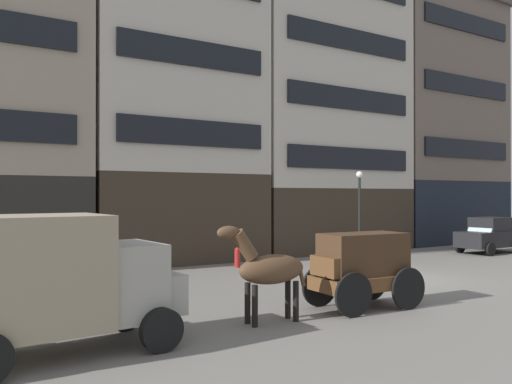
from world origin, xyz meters
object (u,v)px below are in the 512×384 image
object	(u,v)px
draft_horse	(268,269)
fire_hydrant_curbside	(237,257)
delivery_truck_far	(57,279)
cargo_wagon	(362,265)
sedan_dark	(489,235)
streetlamp_curbside	(359,202)

from	to	relation	value
draft_horse	fire_hydrant_curbside	world-z (taller)	draft_horse
delivery_truck_far	cargo_wagon	bearing A→B (deg)	-0.27
cargo_wagon	delivery_truck_far	xyz separation A→B (m)	(-7.62, 0.04, 0.28)
delivery_truck_far	fire_hydrant_curbside	size ratio (longest dim) A/B	5.37
cargo_wagon	delivery_truck_far	world-z (taller)	delivery_truck_far
delivery_truck_far	fire_hydrant_curbside	xyz separation A→B (m)	(8.63, 8.34, -1.00)
cargo_wagon	sedan_dark	bearing A→B (deg)	22.73
streetlamp_curbside	fire_hydrant_curbside	distance (m)	6.96
sedan_dark	fire_hydrant_curbside	world-z (taller)	sedan_dark
fire_hydrant_curbside	streetlamp_curbside	bearing A→B (deg)	-1.67
fire_hydrant_curbside	delivery_truck_far	bearing A→B (deg)	-135.96
cargo_wagon	draft_horse	size ratio (longest dim) A/B	1.27
streetlamp_curbside	draft_horse	bearing A→B (deg)	-142.19
draft_horse	sedan_dark	xyz separation A→B (m)	(17.63, 6.15, -0.36)
sedan_dark	streetlamp_curbside	xyz separation A→B (m)	(-7.08, 2.04, 1.76)
cargo_wagon	fire_hydrant_curbside	distance (m)	8.47
streetlamp_curbside	fire_hydrant_curbside	world-z (taller)	streetlamp_curbside
cargo_wagon	draft_horse	distance (m)	2.95
cargo_wagon	draft_horse	world-z (taller)	draft_horse
cargo_wagon	sedan_dark	world-z (taller)	cargo_wagon
draft_horse	delivery_truck_far	world-z (taller)	delivery_truck_far
streetlamp_curbside	sedan_dark	bearing A→B (deg)	-16.06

